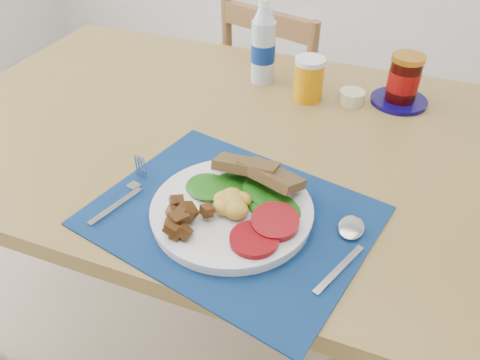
# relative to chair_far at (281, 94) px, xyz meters

# --- Properties ---
(table) EXTENTS (1.40, 0.90, 0.75)m
(table) POSITION_rel_chair_far_xyz_m (0.05, -0.60, 0.13)
(table) COLOR brown
(table) RESTS_ON ground
(chair_far) EXTENTS (0.48, 0.47, 1.04)m
(chair_far) POSITION_rel_chair_far_xyz_m (0.00, 0.00, 0.00)
(chair_far) COLOR brown
(chair_far) RESTS_ON ground
(placemat) EXTENTS (0.54, 0.46, 0.00)m
(placemat) POSITION_rel_chair_far_xyz_m (0.17, -0.87, 0.22)
(placemat) COLOR black
(placemat) RESTS_ON table
(breakfast_plate) EXTENTS (0.28, 0.28, 0.07)m
(breakfast_plate) POSITION_rel_chair_far_xyz_m (0.16, -0.87, 0.24)
(breakfast_plate) COLOR silver
(breakfast_plate) RESTS_ON placemat
(fork) EXTENTS (0.04, 0.18, 0.00)m
(fork) POSITION_rel_chair_far_xyz_m (-0.04, -0.89, 0.22)
(fork) COLOR #B2B5BA
(fork) RESTS_ON placemat
(spoon) EXTENTS (0.06, 0.19, 0.01)m
(spoon) POSITION_rel_chair_far_xyz_m (0.37, -0.86, 0.22)
(spoon) COLOR #B2B5BA
(spoon) RESTS_ON placemat
(water_bottle) EXTENTS (0.06, 0.06, 0.22)m
(water_bottle) POSITION_rel_chair_far_xyz_m (0.04, -0.34, 0.31)
(water_bottle) COLOR #ADBFCC
(water_bottle) RESTS_ON table
(juice_glass) EXTENTS (0.07, 0.07, 0.10)m
(juice_glass) POSITION_rel_chair_far_xyz_m (0.18, -0.39, 0.27)
(juice_glass) COLOR #CD8005
(juice_glass) RESTS_ON table
(ramekin) EXTENTS (0.06, 0.06, 0.03)m
(ramekin) POSITION_rel_chair_far_xyz_m (0.29, -0.38, 0.23)
(ramekin) COLOR beige
(ramekin) RESTS_ON table
(jam_on_saucer) EXTENTS (0.14, 0.14, 0.12)m
(jam_on_saucer) POSITION_rel_chair_far_xyz_m (0.40, -0.33, 0.27)
(jam_on_saucer) COLOR #090449
(jam_on_saucer) RESTS_ON table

